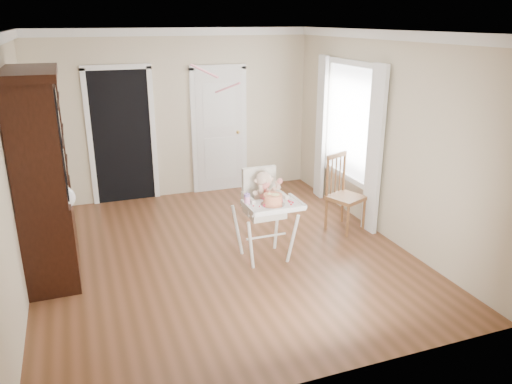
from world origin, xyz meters
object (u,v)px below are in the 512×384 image
object	(u,v)px
high_chair	(265,204)
china_cabinet	(43,177)
cake	(273,200)
sippy_cup	(247,199)
dining_chair	(344,195)

from	to	relation	value
high_chair	china_cabinet	xyz separation A→B (m)	(-2.44, 0.52, 0.46)
high_chair	cake	distance (m)	0.31
cake	sippy_cup	bearing A→B (deg)	161.55
cake	dining_chair	xyz separation A→B (m)	(1.38, 0.75, -0.37)
high_chair	china_cabinet	bearing A→B (deg)	167.42
high_chair	dining_chair	xyz separation A→B (m)	(1.38, 0.49, -0.21)
high_chair	sippy_cup	xyz separation A→B (m)	(-0.29, -0.17, 0.16)
sippy_cup	dining_chair	size ratio (longest dim) A/B	0.16
sippy_cup	china_cabinet	world-z (taller)	china_cabinet
high_chair	dining_chair	distance (m)	1.48
sippy_cup	dining_chair	distance (m)	1.83
sippy_cup	china_cabinet	xyz separation A→B (m)	(-2.16, 0.69, 0.30)
cake	dining_chair	world-z (taller)	dining_chair
china_cabinet	dining_chair	bearing A→B (deg)	-0.51
china_cabinet	dining_chair	size ratio (longest dim) A/B	2.19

